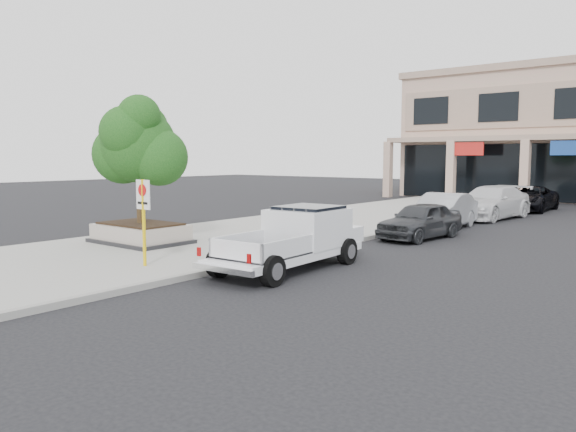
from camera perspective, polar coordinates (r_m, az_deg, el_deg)
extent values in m
plane|color=black|center=(14.50, -0.50, -6.07)|extent=(120.00, 120.00, 0.00)
cube|color=gray|center=(22.50, -1.56, -1.55)|extent=(8.00, 52.00, 0.15)
cube|color=gray|center=(20.18, 6.99, -2.47)|extent=(0.20, 52.00, 0.15)
cube|color=tan|center=(43.42, 10.12, 4.68)|extent=(0.55, 0.55, 4.20)
cube|color=black|center=(19.65, -14.72, -2.45)|extent=(3.20, 2.20, 0.12)
cube|color=gray|center=(19.61, -14.75, -1.55)|extent=(3.00, 2.00, 0.50)
cube|color=black|center=(19.57, -14.77, -0.74)|extent=(2.70, 1.70, 0.06)
cylinder|color=black|center=(19.48, -14.86, 2.56)|extent=(0.22, 0.22, 2.20)
sphere|color=#113E11|center=(19.45, -14.98, 6.98)|extent=(2.50, 2.50, 2.50)
sphere|color=#113E11|center=(19.07, -12.97, 5.85)|extent=(1.90, 1.90, 1.90)
sphere|color=#113E11|center=(20.01, -14.36, 8.68)|extent=(1.60, 1.60, 1.60)
cylinder|color=yellow|center=(15.29, -14.44, -0.68)|extent=(0.09, 0.09, 2.30)
cube|color=white|center=(15.23, -14.51, 2.12)|extent=(0.55, 0.03, 0.78)
cylinder|color=red|center=(15.20, -14.61, 2.56)|extent=(0.32, 0.02, 0.32)
ellipsoid|color=#194814|center=(18.68, 3.26, -1.43)|extent=(1.10, 0.99, 0.93)
imported|color=#2E3033|center=(21.43, 13.28, -0.44)|extent=(2.01, 4.17, 1.37)
imported|color=#AEB0B6|center=(24.56, 15.43, 0.47)|extent=(1.88, 4.67, 1.51)
imported|color=silver|center=(29.39, 19.87, 1.30)|extent=(2.86, 5.77, 1.61)
imported|color=black|center=(34.51, 23.23, 1.65)|extent=(2.45, 5.13, 1.41)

